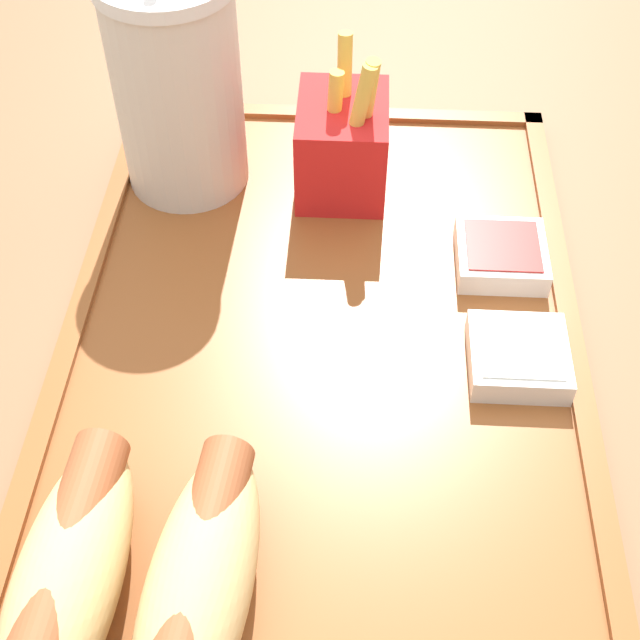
% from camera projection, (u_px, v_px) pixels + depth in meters
% --- Properties ---
extents(food_tray, '(0.46, 0.29, 0.01)m').
position_uv_depth(food_tray, '(320.00, 362.00, 0.49)').
color(food_tray, brown).
rests_on(food_tray, dining_table).
extents(soda_cup, '(0.08, 0.08, 0.18)m').
position_uv_depth(soda_cup, '(177.00, 84.00, 0.54)').
color(soda_cup, silver).
rests_on(soda_cup, food_tray).
extents(hot_dog_far, '(0.14, 0.05, 0.05)m').
position_uv_depth(hot_dog_far, '(66.00, 580.00, 0.38)').
color(hot_dog_far, '#DBB270').
rests_on(hot_dog_far, food_tray).
extents(hot_dog_near, '(0.14, 0.06, 0.05)m').
position_uv_depth(hot_dog_near, '(198.00, 587.00, 0.37)').
color(hot_dog_near, '#DBB270').
rests_on(hot_dog_near, food_tray).
extents(fries_carton, '(0.07, 0.06, 0.10)m').
position_uv_depth(fries_carton, '(343.00, 143.00, 0.56)').
color(fries_carton, red).
rests_on(fries_carton, food_tray).
extents(sauce_cup_mayo, '(0.05, 0.05, 0.02)m').
position_uv_depth(sauce_cup_mayo, '(518.00, 356.00, 0.48)').
color(sauce_cup_mayo, silver).
rests_on(sauce_cup_mayo, food_tray).
extents(sauce_cup_ketchup, '(0.05, 0.05, 0.02)m').
position_uv_depth(sauce_cup_ketchup, '(501.00, 254.00, 0.53)').
color(sauce_cup_ketchup, silver).
rests_on(sauce_cup_ketchup, food_tray).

